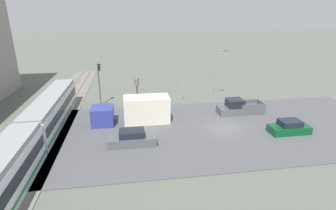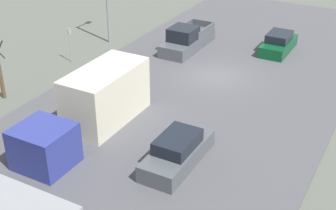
% 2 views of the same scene
% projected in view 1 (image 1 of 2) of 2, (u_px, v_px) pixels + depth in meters
% --- Properties ---
extents(ground_plane, '(320.00, 320.00, 0.00)m').
position_uv_depth(ground_plane, '(223.00, 128.00, 29.29)').
color(ground_plane, '#565B51').
extents(road_surface, '(16.96, 39.48, 0.08)m').
position_uv_depth(road_surface, '(223.00, 128.00, 29.28)').
color(road_surface, '#4C4C51').
rests_on(road_surface, ground).
extents(rail_bed, '(65.64, 4.40, 0.22)m').
position_uv_depth(rail_bed, '(43.00, 140.00, 26.50)').
color(rail_bed, slate).
rests_on(rail_bed, ground).
extents(light_rail_tram, '(30.70, 2.62, 4.41)m').
position_uv_depth(light_rail_tram, '(30.00, 140.00, 23.03)').
color(light_rail_tram, white).
rests_on(light_rail_tram, ground).
extents(box_truck, '(2.58, 8.88, 3.06)m').
position_uv_depth(box_truck, '(136.00, 111.00, 30.28)').
color(box_truck, navy).
rests_on(box_truck, ground).
extents(pickup_truck, '(2.06, 5.80, 1.90)m').
position_uv_depth(pickup_truck, '(239.00, 108.00, 33.24)').
color(pickup_truck, '#4C5156').
rests_on(pickup_truck, ground).
extents(sedan_car_0, '(1.84, 4.22, 1.45)m').
position_uv_depth(sedan_car_0, '(289.00, 128.00, 27.83)').
color(sedan_car_0, '#0C4723').
rests_on(sedan_car_0, ground).
extents(sedan_car_1, '(1.87, 4.64, 1.52)m').
position_uv_depth(sedan_car_1, '(132.00, 138.00, 25.35)').
color(sedan_car_1, '#4C5156').
rests_on(sedan_car_1, ground).
extents(traffic_light_pole, '(0.28, 0.47, 5.89)m').
position_uv_depth(traffic_light_pole, '(99.00, 79.00, 35.00)').
color(traffic_light_pole, '#47474C').
rests_on(traffic_light_pole, ground).
extents(street_tree, '(0.91, 0.76, 3.77)m').
position_uv_depth(street_tree, '(137.00, 91.00, 36.99)').
color(street_tree, brown).
rests_on(street_tree, ground).
extents(street_lamp_near_crossing, '(0.36, 1.95, 7.35)m').
position_uv_depth(street_lamp_near_crossing, '(216.00, 71.00, 37.62)').
color(street_lamp_near_crossing, gray).
rests_on(street_lamp_near_crossing, ground).
extents(no_parking_sign, '(0.32, 0.08, 2.54)m').
position_uv_depth(no_parking_sign, '(182.00, 91.00, 37.96)').
color(no_parking_sign, gray).
rests_on(no_parking_sign, ground).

